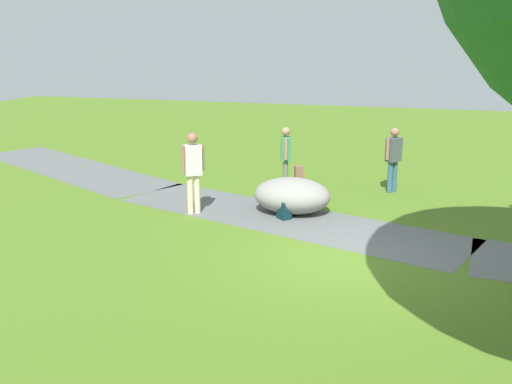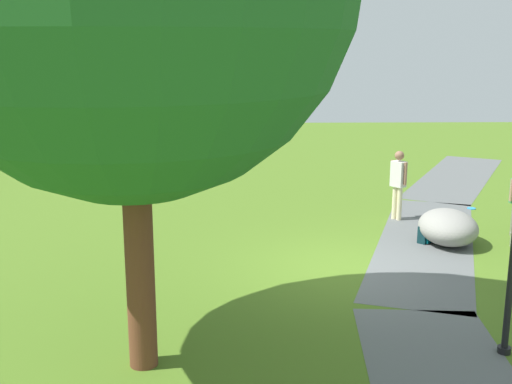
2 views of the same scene
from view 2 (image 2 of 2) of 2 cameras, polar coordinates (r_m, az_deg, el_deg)
The scene contains 7 objects.
ground_plane at distance 13.37m, azimuth 7.88°, elevation -6.84°, with size 48.00×48.00×0.00m, color #496B1F.
footpath_segment_mid at distance 15.47m, azimuth 14.72°, elevation -4.34°, with size 8.25×4.52×0.01m.
footpath_segment_far at distance 23.18m, azimuth 17.28°, elevation 1.31°, with size 8.06×5.56×0.01m.
lawn_boulder at distance 15.43m, azimuth 16.57°, elevation -2.98°, with size 1.75×1.35×0.79m.
passerby_on_path at distance 17.02m, azimuth 12.43°, elevation 1.07°, with size 0.43×0.41×1.81m.
backpack_by_boulder at distance 15.39m, azimuth 14.65°, elevation -3.69°, with size 0.35×0.35×0.40m.
frisbee_on_grass at distance 18.90m, azimuth 18.47°, elevation -1.38°, with size 0.23×0.23×0.02m.
Camera 2 is at (-12.39, 2.09, 4.57)m, focal length 45.36 mm.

